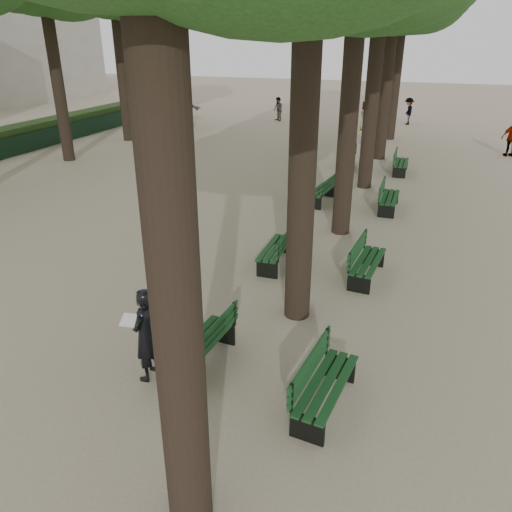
% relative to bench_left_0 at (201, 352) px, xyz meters
% --- Properties ---
extents(ground, '(120.00, 120.00, 0.00)m').
position_rel_bench_left_0_xyz_m(ground, '(-0.37, -0.76, -0.27)').
color(ground, tan).
rests_on(ground, ground).
extents(bench_left_0, '(0.71, 1.84, 0.92)m').
position_rel_bench_left_0_xyz_m(bench_left_0, '(0.00, 0.00, 0.00)').
color(bench_left_0, black).
rests_on(bench_left_0, ground).
extents(bench_left_1, '(0.60, 1.81, 0.92)m').
position_rel_bench_left_0_xyz_m(bench_left_1, '(0.00, 4.45, 0.00)').
color(bench_left_1, black).
rests_on(bench_left_1, ground).
extents(bench_left_2, '(0.77, 1.85, 0.92)m').
position_rel_bench_left_0_xyz_m(bench_left_2, '(-0.00, 9.81, 0.00)').
color(bench_left_2, black).
rests_on(bench_left_2, ground).
extents(bench_left_3, '(0.68, 1.83, 0.92)m').
position_rel_bench_left_0_xyz_m(bench_left_3, '(0.00, 15.10, 0.00)').
color(bench_left_3, black).
rests_on(bench_left_3, ground).
extents(bench_right_0, '(0.78, 1.85, 0.92)m').
position_rel_bench_left_0_xyz_m(bench_right_0, '(2.27, -0.37, 0.00)').
color(bench_right_0, black).
rests_on(bench_right_0, ground).
extents(bench_right_1, '(0.73, 1.84, 0.92)m').
position_rel_bench_left_0_xyz_m(bench_right_1, '(2.27, 4.40, 0.00)').
color(bench_right_1, black).
rests_on(bench_right_1, ground).
extents(bench_right_2, '(0.58, 1.80, 0.92)m').
position_rel_bench_left_0_xyz_m(bench_right_2, '(2.27, 9.72, 0.00)').
color(bench_right_2, black).
rests_on(bench_right_2, ground).
extents(bench_right_3, '(0.59, 1.81, 0.92)m').
position_rel_bench_left_0_xyz_m(bench_right_3, '(2.27, 14.78, 0.00)').
color(bench_right_3, black).
rests_on(bench_right_3, ground).
extents(man_with_map, '(0.61, 0.67, 1.66)m').
position_rel_bench_left_0_xyz_m(man_with_map, '(-0.72, -0.56, 0.56)').
color(man_with_map, black).
rests_on(man_with_map, ground).
extents(pedestrian_e, '(1.48, 1.53, 1.89)m').
position_rel_bench_left_0_xyz_m(pedestrian_e, '(-11.25, 22.47, 0.67)').
color(pedestrian_e, '#262628').
rests_on(pedestrian_e, ground).
extents(pedestrian_b, '(0.54, 1.11, 1.65)m').
position_rel_bench_left_0_xyz_m(pedestrian_b, '(1.73, 27.53, 0.55)').
color(pedestrian_b, '#262628').
rests_on(pedestrian_b, ground).
extents(pedestrian_a, '(0.74, 0.74, 1.52)m').
position_rel_bench_left_0_xyz_m(pedestrian_a, '(-6.51, 26.19, 0.49)').
color(pedestrian_a, '#262628').
rests_on(pedestrian_a, ground).
extents(pedestrian_d, '(0.34, 0.82, 1.69)m').
position_rel_bench_left_0_xyz_m(pedestrian_d, '(-0.60, 24.59, 0.57)').
color(pedestrian_d, '#262628').
rests_on(pedestrian_d, ground).
extents(pedestrian_c, '(1.10, 0.70, 1.77)m').
position_rel_bench_left_0_xyz_m(pedestrian_c, '(6.93, 19.75, 0.61)').
color(pedestrian_c, '#262628').
rests_on(pedestrian_c, ground).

